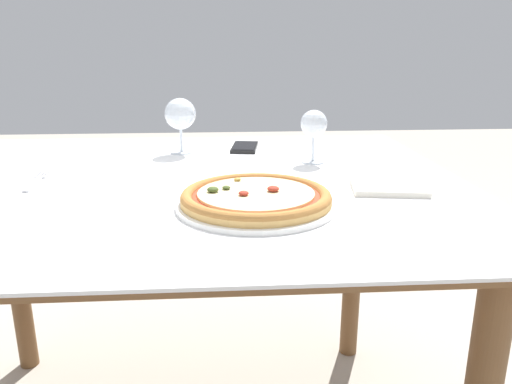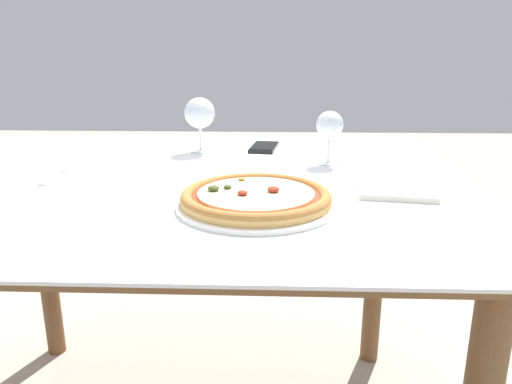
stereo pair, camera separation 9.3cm
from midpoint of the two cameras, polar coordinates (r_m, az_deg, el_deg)
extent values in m
cube|color=brown|center=(1.15, -12.05, 0.20)|extent=(1.22, 0.95, 0.04)
cube|color=white|center=(1.15, -12.11, 1.20)|extent=(1.32, 1.05, 0.01)
cylinder|color=brown|center=(1.81, -27.12, -7.83)|extent=(0.06, 0.06, 0.71)
cylinder|color=brown|center=(1.71, 9.54, -7.59)|extent=(0.06, 0.06, 0.71)
cylinder|color=white|center=(0.93, -2.84, -1.51)|extent=(0.30, 0.30, 0.01)
cylinder|color=tan|center=(0.93, -2.85, -0.87)|extent=(0.28, 0.28, 0.01)
torus|color=#B27538|center=(0.93, -2.86, -0.52)|extent=(0.28, 0.28, 0.02)
cylinder|color=#BC381E|center=(0.93, -2.86, -0.43)|extent=(0.24, 0.24, 0.00)
cylinder|color=beige|center=(0.93, -2.86, -0.19)|extent=(0.22, 0.22, 0.00)
ellipsoid|color=#425123|center=(0.95, -6.23, 0.46)|extent=(0.02, 0.02, 0.01)
ellipsoid|color=#BC9342|center=(1.00, -4.78, 1.43)|extent=(0.01, 0.01, 0.01)
ellipsoid|color=#A83323|center=(0.93, -0.87, 0.33)|extent=(0.02, 0.02, 0.01)
ellipsoid|color=#425123|center=(0.93, -7.80, 0.25)|extent=(0.02, 0.02, 0.01)
ellipsoid|color=#A83323|center=(0.91, -4.36, -0.18)|extent=(0.02, 0.02, 0.01)
cube|color=silver|center=(1.20, -26.22, 0.73)|extent=(0.02, 0.11, 0.00)
cube|color=silver|center=(1.25, -25.39, 1.50)|extent=(0.02, 0.02, 0.00)
cube|color=silver|center=(1.29, -25.53, 1.81)|extent=(0.01, 0.05, 0.00)
cube|color=silver|center=(1.28, -25.19, 1.83)|extent=(0.01, 0.05, 0.00)
cube|color=silver|center=(1.28, -24.85, 1.84)|extent=(0.01, 0.05, 0.00)
cube|color=silver|center=(1.28, -24.51, 1.86)|extent=(0.01, 0.05, 0.00)
cylinder|color=silver|center=(1.29, 4.46, 3.46)|extent=(0.06, 0.06, 0.00)
cylinder|color=silver|center=(1.28, 4.50, 5.03)|extent=(0.01, 0.01, 0.07)
sphere|color=silver|center=(1.27, 4.56, 7.81)|extent=(0.07, 0.07, 0.07)
cylinder|color=silver|center=(1.42, -10.33, 4.46)|extent=(0.06, 0.06, 0.00)
cylinder|color=silver|center=(1.42, -10.41, 5.91)|extent=(0.01, 0.01, 0.07)
sphere|color=silver|center=(1.40, -10.56, 8.77)|extent=(0.09, 0.09, 0.09)
cube|color=black|center=(1.46, -3.13, 5.11)|extent=(0.09, 0.15, 0.01)
cube|color=black|center=(1.46, -3.13, 5.33)|extent=(0.08, 0.14, 0.00)
cube|color=silver|center=(1.07, 12.55, 0.46)|extent=(0.16, 0.13, 0.01)
camera|label=1|loc=(0.05, -92.86, -0.86)|focal=35.00mm
camera|label=2|loc=(0.05, 87.14, 0.86)|focal=35.00mm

